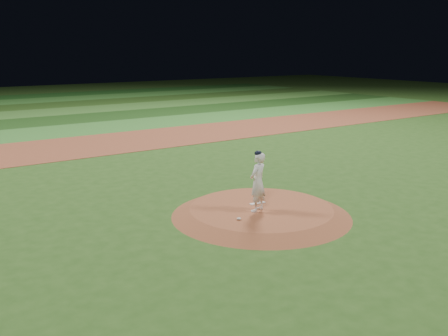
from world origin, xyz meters
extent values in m
plane|color=#284E19|center=(0.00, 0.00, 0.00)|extent=(120.00, 120.00, 0.00)
cube|color=brown|center=(0.00, 14.00, 0.01)|extent=(70.00, 6.00, 0.02)
cube|color=#327129|center=(0.00, 19.50, 0.01)|extent=(70.00, 5.00, 0.02)
cube|color=#1B4115|center=(0.00, 24.50, 0.01)|extent=(70.00, 5.00, 0.02)
cube|color=#376E28|center=(0.00, 29.50, 0.01)|extent=(70.00, 5.00, 0.02)
cube|color=#234616|center=(0.00, 34.50, 0.01)|extent=(70.00, 5.00, 0.02)
cone|color=brown|center=(0.00, 0.00, 0.12)|extent=(5.50, 5.50, 0.25)
cube|color=white|center=(0.15, 0.37, 0.26)|extent=(0.54, 0.19, 0.03)
ellipsoid|color=beige|center=(-1.23, -0.52, 0.28)|extent=(0.13, 0.13, 0.07)
imported|color=white|center=(-0.30, -0.19, 1.14)|extent=(0.76, 0.64, 1.79)
ellipsoid|color=black|center=(-0.30, -0.19, 2.02)|extent=(0.22, 0.22, 0.15)
camera|label=1|loc=(-9.21, -11.34, 5.01)|focal=40.00mm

